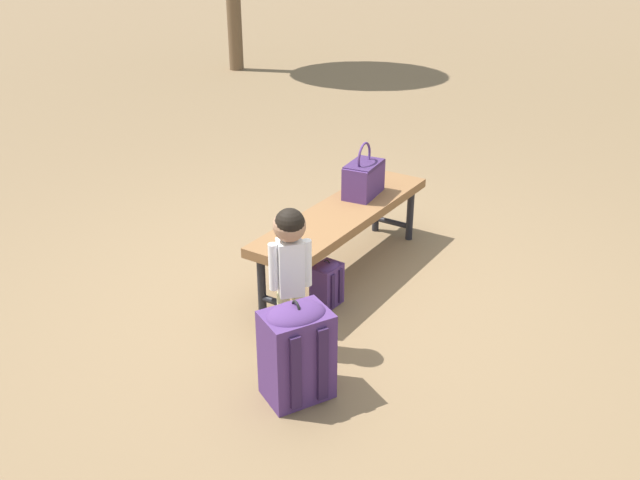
% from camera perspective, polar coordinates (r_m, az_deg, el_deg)
% --- Properties ---
extents(ground_plane, '(40.00, 40.00, 0.00)m').
position_cam_1_polar(ground_plane, '(4.28, -0.62, -4.84)').
color(ground_plane, brown).
rests_on(ground_plane, ground).
extents(park_bench, '(1.65, 0.76, 0.45)m').
position_cam_1_polar(park_bench, '(4.41, 2.00, 1.86)').
color(park_bench, brown).
rests_on(park_bench, ground).
extents(handbag, '(0.34, 0.22, 0.37)m').
position_cam_1_polar(handbag, '(4.59, 3.65, 5.23)').
color(handbag, '#4C2D66').
rests_on(handbag, park_bench).
extents(child_standing, '(0.18, 0.20, 0.84)m').
position_cam_1_polar(child_standing, '(3.53, -2.50, -1.60)').
color(child_standing, '#CCCC8C').
rests_on(child_standing, ground).
extents(backpack_large, '(0.39, 0.39, 0.54)m').
position_cam_1_polar(backpack_large, '(3.34, -1.97, -9.06)').
color(backpack_large, '#4C2D66').
rests_on(backpack_large, ground).
extents(backpack_small, '(0.21, 0.19, 0.31)m').
position_cam_1_polar(backpack_small, '(4.14, 0.56, -3.54)').
color(backpack_small, '#4C2D66').
rests_on(backpack_small, ground).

